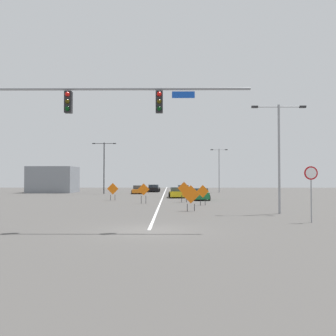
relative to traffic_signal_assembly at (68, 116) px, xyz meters
The scene contains 18 objects.
ground 6.75m from the traffic_signal_assembly, ahead, with size 152.68×152.68×0.00m, color #4C4947.
road_centre_stripe 42.96m from the traffic_signal_assembly, 84.73° to the left, with size 0.16×84.82×0.01m.
traffic_signal_assembly is the anchor object (origin of this frame).
stop_sign 13.58m from the traffic_signal_assembly, 13.16° to the left, with size 0.76×0.07×3.16m.
street_lamp_near_left 40.10m from the traffic_signal_assembly, 98.04° to the left, with size 3.74×0.24×8.12m.
street_lamp_mid_right 47.01m from the traffic_signal_assembly, 73.53° to the left, with size 2.94×0.24×7.55m.
street_lamp_near_right 14.94m from the traffic_signal_assembly, 32.60° to the left, with size 3.82×0.24×7.66m.
construction_sign_left_lane 12.62m from the traffic_signal_assembly, 56.96° to the left, with size 1.38×0.22×1.96m.
construction_sign_left_shoulder 23.50m from the traffic_signal_assembly, 93.80° to the left, with size 1.30×0.18×1.95m.
construction_sign_median_far 18.11m from the traffic_signal_assembly, 63.36° to the left, with size 1.15×0.31×1.86m.
construction_sign_right_lane 18.57m from the traffic_signal_assembly, 82.69° to the left, with size 1.16×0.21×1.97m.
construction_sign_right_shoulder 21.22m from the traffic_signal_assembly, 72.32° to the left, with size 1.33×0.10×2.11m.
car_green_near 25.65m from the traffic_signal_assembly, 70.82° to the left, with size 2.06×3.83×1.35m.
car_yellow_mid 29.83m from the traffic_signal_assembly, 78.72° to the left, with size 2.19×4.18×1.33m.
car_black_passing 48.30m from the traffic_signal_assembly, 87.76° to the left, with size 2.31×4.53×1.31m.
car_silver_approaching 42.22m from the traffic_signal_assembly, 80.46° to the left, with size 2.10×4.53×1.37m.
car_orange_distant 40.62m from the traffic_signal_assembly, 90.24° to the left, with size 2.02×3.87×1.32m.
roadside_building_west 47.65m from the traffic_signal_assembly, 108.85° to the left, with size 7.55×6.38×4.45m.
Camera 1 is at (1.03, -17.33, 2.49)m, focal length 38.63 mm.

